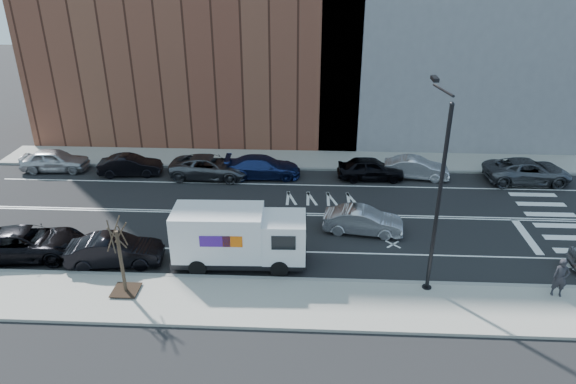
# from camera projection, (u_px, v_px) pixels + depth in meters

# --- Properties ---
(ground) EXTENTS (120.00, 120.00, 0.00)m
(ground) POSITION_uv_depth(u_px,v_px,m) (286.00, 214.00, 31.13)
(ground) COLOR black
(ground) RESTS_ON ground
(sidewalk_near) EXTENTS (44.00, 3.60, 0.15)m
(sidewalk_near) POSITION_uv_depth(u_px,v_px,m) (276.00, 303.00, 23.14)
(sidewalk_near) COLOR gray
(sidewalk_near) RESTS_ON ground
(sidewalk_far) EXTENTS (44.00, 3.60, 0.15)m
(sidewalk_far) POSITION_uv_depth(u_px,v_px,m) (292.00, 160.00, 39.05)
(sidewalk_far) COLOR gray
(sidewalk_far) RESTS_ON ground
(curb_near) EXTENTS (44.00, 0.25, 0.17)m
(curb_near) POSITION_uv_depth(u_px,v_px,m) (278.00, 279.00, 24.76)
(curb_near) COLOR gray
(curb_near) RESTS_ON ground
(curb_far) EXTENTS (44.00, 0.25, 0.17)m
(curb_far) POSITION_uv_depth(u_px,v_px,m) (291.00, 168.00, 37.42)
(curb_far) COLOR gray
(curb_far) RESTS_ON ground
(crosswalk) EXTENTS (3.00, 14.00, 0.01)m
(crosswalk) POSITION_uv_depth(u_px,v_px,m) (555.00, 220.00, 30.41)
(crosswalk) COLOR white
(crosswalk) RESTS_ON ground
(road_markings) EXTENTS (40.00, 8.60, 0.01)m
(road_markings) POSITION_uv_depth(u_px,v_px,m) (286.00, 214.00, 31.12)
(road_markings) COLOR white
(road_markings) RESTS_ON ground
(streetlight) EXTENTS (0.44, 4.02, 9.34)m
(streetlight) POSITION_uv_depth(u_px,v_px,m) (437.00, 188.00, 22.41)
(streetlight) COLOR black
(streetlight) RESTS_ON ground
(street_tree) EXTENTS (1.20, 1.20, 3.75)m
(street_tree) POSITION_uv_depth(u_px,v_px,m) (122.00, 268.00, 23.23)
(street_tree) COLOR black
(street_tree) RESTS_ON ground
(fedex_van) EXTENTS (6.74, 2.52, 3.05)m
(fedex_van) POSITION_uv_depth(u_px,v_px,m) (238.00, 237.00, 25.48)
(fedex_van) COLOR black
(fedex_van) RESTS_ON ground
(far_parked_a) EXTENTS (4.82, 2.14, 1.61)m
(far_parked_a) POSITION_uv_depth(u_px,v_px,m) (55.00, 160.00, 36.95)
(far_parked_a) COLOR #A8A9AD
(far_parked_a) RESTS_ON ground
(far_parked_b) EXTENTS (4.49, 1.95, 1.43)m
(far_parked_b) POSITION_uv_depth(u_px,v_px,m) (130.00, 165.00, 36.29)
(far_parked_b) COLOR black
(far_parked_b) RESTS_ON ground
(far_parked_c) EXTENTS (5.69, 2.79, 1.56)m
(far_parked_c) POSITION_uv_depth(u_px,v_px,m) (210.00, 167.00, 35.88)
(far_parked_c) COLOR #4C4E54
(far_parked_c) RESTS_ON ground
(far_parked_d) EXTENTS (5.33, 2.36, 1.52)m
(far_parked_d) POSITION_uv_depth(u_px,v_px,m) (263.00, 167.00, 35.93)
(far_parked_d) COLOR navy
(far_parked_d) RESTS_ON ground
(far_parked_e) EXTENTS (4.66, 2.01, 1.57)m
(far_parked_e) POSITION_uv_depth(u_px,v_px,m) (371.00, 168.00, 35.60)
(far_parked_e) COLOR black
(far_parked_e) RESTS_ON ground
(far_parked_f) EXTENTS (4.63, 2.15, 1.47)m
(far_parked_f) POSITION_uv_depth(u_px,v_px,m) (416.00, 168.00, 35.80)
(far_parked_f) COLOR silver
(far_parked_f) RESTS_ON ground
(far_parked_g) EXTENTS (5.84, 2.82, 1.60)m
(far_parked_g) POSITION_uv_depth(u_px,v_px,m) (528.00, 171.00, 35.13)
(far_parked_g) COLOR #4B4D52
(far_parked_g) RESTS_ON ground
(driving_sedan) EXTENTS (4.59, 2.13, 1.46)m
(driving_sedan) POSITION_uv_depth(u_px,v_px,m) (363.00, 221.00, 28.80)
(driving_sedan) COLOR #ABABAF
(driving_sedan) RESTS_ON ground
(near_parked_rear_a) EXTENTS (4.86, 2.20, 1.55)m
(near_parked_rear_a) POSITION_uv_depth(u_px,v_px,m) (115.00, 251.00, 25.83)
(near_parked_rear_a) COLOR black
(near_parked_rear_a) RESTS_ON ground
(near_parked_rear_b) EXTENTS (5.96, 3.26, 1.58)m
(near_parked_rear_b) POSITION_uv_depth(u_px,v_px,m) (27.00, 243.00, 26.48)
(near_parked_rear_b) COLOR black
(near_parked_rear_b) RESTS_ON ground
(pedestrian) EXTENTS (0.75, 0.55, 1.88)m
(pedestrian) POSITION_uv_depth(u_px,v_px,m) (561.00, 278.00, 23.14)
(pedestrian) COLOR #232329
(pedestrian) RESTS_ON sidewalk_near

